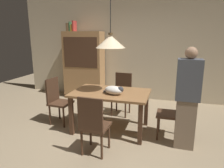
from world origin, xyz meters
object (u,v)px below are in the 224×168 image
Objects in this scene: chair_far_back at (122,92)px; pendant_lamp at (111,41)px; hutch_bookcase at (84,66)px; person_standing at (187,99)px; book_brown_thick at (69,27)px; dining_table at (111,97)px; book_yellow_short at (73,28)px; book_green_slim at (71,26)px; cat_sleeping at (114,90)px; chair_left_side at (57,99)px; book_red_tall at (74,26)px; chair_right_side at (173,110)px; chair_near_front at (93,123)px.

pendant_lamp is (-0.01, -0.88, 1.15)m from chair_far_back.
person_standing is (2.65, -2.12, -0.08)m from hutch_bookcase.
book_brown_thick is at bearing 151.13° from chair_far_back.
dining_table is 2.79m from book_yellow_short.
dining_table is at bearing -90.41° from chair_far_back.
book_green_slim is at bearing 132.52° from dining_table.
book_green_slim is (-1.80, 1.98, 1.15)m from cat_sleeping.
chair_left_side is 0.58× the size of person_standing.
chair_left_side is 1.89m from hutch_bookcase.
cat_sleeping is at bearing -50.97° from pendant_lamp.
chair_far_back reaches higher than cat_sleeping.
book_brown_thick is 0.86× the size of book_red_tall.
dining_table is at bearing -47.48° from book_green_slim.
chair_far_back is 1.76m from person_standing.
chair_left_side is 1.00× the size of chair_far_back.
pendant_lamp is 6.50× the size of book_yellow_short.
dining_table is at bearing 179.99° from chair_right_side.
book_brown_thick is (-1.76, 1.85, 0.30)m from pendant_lamp.
chair_near_front is at bearing -155.10° from person_standing.
chair_right_side is at bearing -0.15° from chair_left_side.
book_red_tall is at bearing 0.00° from book_green_slim.
dining_table is 5.38× the size of book_green_slim.
person_standing is (3.01, -2.12, -1.17)m from book_green_slim.
cat_sleeping is at bearing -6.39° from chair_left_side.
hutch_bookcase reaches higher than chair_near_front.
hutch_bookcase is at bearing -0.24° from book_green_slim.
chair_right_side is 0.58× the size of person_standing.
person_standing reaches higher than chair_far_back.
person_standing is at bearing -36.13° from book_red_tall.
book_brown_thick is at bearing 180.00° from book_yellow_short.
book_green_slim reaches higher than chair_left_side.
chair_left_side is 2.41m from book_red_tall.
book_brown_thick reaches higher than chair_left_side.
book_red_tall is at bearing 179.66° from hutch_bookcase.
pendant_lamp is 0.70× the size of hutch_bookcase.
book_brown_thick is (-1.75, 2.73, 1.45)m from chair_near_front.
chair_right_side is at bearing -33.71° from book_yellow_short.
pendant_lamp is at bearing -90.41° from chair_far_back.
dining_table is at bearing -97.13° from pendant_lamp.
dining_table is 1.51× the size of chair_near_front.
person_standing is at bearing -38.59° from hutch_bookcase.
book_green_slim is at bearing 0.00° from book_brown_thick.
chair_right_side is 0.44m from person_standing.
person_standing is (2.90, -2.12, -1.18)m from book_red_tall.
book_yellow_short is at bearing 131.48° from cat_sleeping.
book_brown_thick reaches higher than chair_far_back.
person_standing is (2.44, -0.27, 0.30)m from chair_left_side.
pendant_lamp is at bearing 179.99° from chair_right_side.
cat_sleeping is at bearing -48.52° from book_yellow_short.
book_yellow_short is at bearing 0.00° from book_green_slim.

